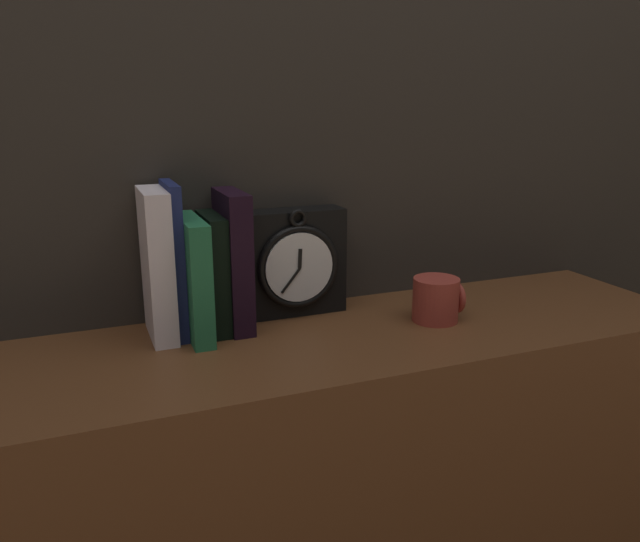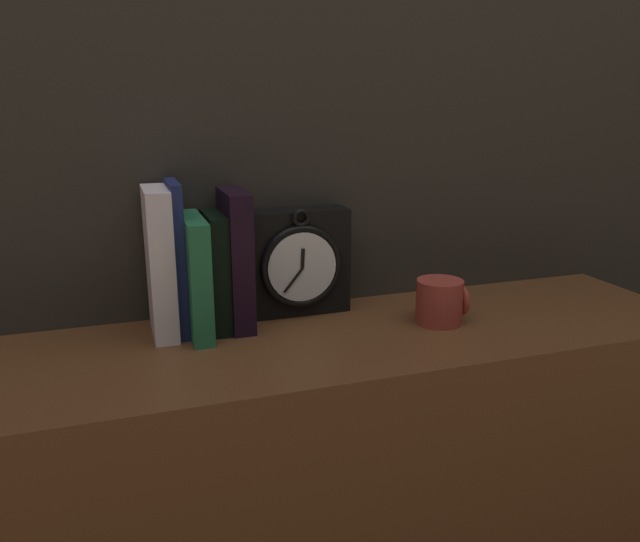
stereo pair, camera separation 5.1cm
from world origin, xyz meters
name	(u,v)px [view 2 (the right image)]	position (x,y,z in m)	size (l,w,h in m)	color
wall_back	(283,57)	(0.00, 0.20, 1.30)	(6.00, 0.05, 2.60)	#2D2823
clock	(297,262)	(0.00, 0.13, 0.95)	(0.19, 0.07, 0.20)	black
book_slot0_white	(160,263)	(-0.24, 0.10, 0.98)	(0.04, 0.12, 0.24)	white
book_slot1_navy	(177,258)	(-0.21, 0.11, 0.98)	(0.02, 0.11, 0.25)	navy
book_slot2_green	(195,276)	(-0.18, 0.09, 0.95)	(0.03, 0.16, 0.19)	#236C43
book_slot3_black	(216,271)	(-0.15, 0.10, 0.95)	(0.03, 0.12, 0.19)	black
book_slot4_black	(236,260)	(-0.11, 0.10, 0.97)	(0.04, 0.13, 0.23)	black
mug	(440,301)	(0.22, 0.00, 0.89)	(0.09, 0.08, 0.08)	#9E382D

